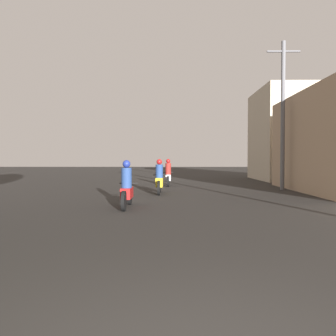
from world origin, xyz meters
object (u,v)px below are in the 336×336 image
Objects in this scene: motorcycle_red at (127,189)px; building_right_far at (294,135)px; motorcycle_yellow at (159,180)px; motorcycle_silver at (168,175)px; utility_pole_far at (283,113)px.

motorcycle_red is 0.30× the size of building_right_far.
motorcycle_red is 4.23m from motorcycle_yellow.
motorcycle_yellow reaches higher than motorcycle_red.
motorcycle_silver is 6.92m from utility_pole_far.
motorcycle_red is at bearing -93.24° from motorcycle_silver.
motorcycle_yellow is 13.77m from building_right_far.
building_right_far is at bearing 66.37° from utility_pole_far.
utility_pole_far is at bearing 20.54° from motorcycle_yellow.
motorcycle_yellow is 4.28m from motorcycle_silver.
utility_pole_far reaches higher than motorcycle_yellow.
motorcycle_silver is 0.31× the size of building_right_far.
utility_pole_far is at bearing -113.63° from building_right_far.
motorcycle_silver is (1.19, 8.41, 0.02)m from motorcycle_red.
motorcycle_yellow is at bearing -89.69° from motorcycle_silver.
motorcycle_yellow is 0.29× the size of building_right_far.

